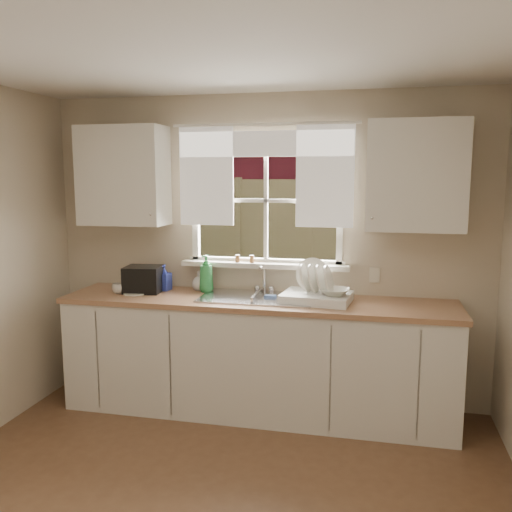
% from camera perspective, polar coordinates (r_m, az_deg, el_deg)
% --- Properties ---
extents(room_walls, '(3.62, 4.02, 2.50)m').
position_cam_1_polar(room_walls, '(2.48, -8.74, -6.02)').
color(room_walls, beige).
rests_on(room_walls, ground).
extents(ceiling, '(3.60, 4.00, 0.02)m').
position_cam_1_polar(ceiling, '(2.55, -8.86, 23.07)').
color(ceiling, silver).
rests_on(ceiling, room_walls).
extents(window, '(1.38, 0.16, 1.06)m').
position_cam_1_polar(window, '(4.41, 1.00, 3.69)').
color(window, white).
rests_on(window, room_walls).
extents(curtains, '(1.50, 0.03, 0.81)m').
position_cam_1_polar(curtains, '(4.34, 0.88, 9.54)').
color(curtains, white).
rests_on(curtains, room_walls).
extents(base_cabinets, '(3.00, 0.62, 0.87)m').
position_cam_1_polar(base_cabinets, '(4.32, 0.09, -10.70)').
color(base_cabinets, silver).
rests_on(base_cabinets, ground).
extents(countertop, '(3.04, 0.65, 0.04)m').
position_cam_1_polar(countertop, '(4.19, 0.09, -4.82)').
color(countertop, '#A47452').
rests_on(countertop, base_cabinets).
extents(upper_cabinet_left, '(0.70, 0.33, 0.80)m').
position_cam_1_polar(upper_cabinet_left, '(4.60, -13.77, 8.20)').
color(upper_cabinet_left, silver).
rests_on(upper_cabinet_left, room_walls).
extents(upper_cabinet_right, '(0.70, 0.33, 0.80)m').
position_cam_1_polar(upper_cabinet_right, '(4.13, 16.47, 8.09)').
color(upper_cabinet_right, silver).
rests_on(upper_cabinet_right, room_walls).
extents(wall_outlet, '(0.08, 0.01, 0.12)m').
position_cam_1_polar(wall_outlet, '(4.35, 12.37, -1.95)').
color(wall_outlet, beige).
rests_on(wall_outlet, room_walls).
extents(sill_jars, '(0.16, 0.04, 0.06)m').
position_cam_1_polar(sill_jars, '(4.42, -1.20, -0.29)').
color(sill_jars, brown).
rests_on(sill_jars, window).
extents(backyard, '(20.00, 10.00, 6.13)m').
position_cam_1_polar(backyard, '(10.84, 11.36, 16.86)').
color(backyard, '#335421').
rests_on(backyard, ground).
extents(sink, '(0.88, 0.52, 0.40)m').
position_cam_1_polar(sink, '(4.23, 0.18, -5.40)').
color(sink, '#B7B7BC').
rests_on(sink, countertop).
extents(dish_rack, '(0.54, 0.43, 0.31)m').
position_cam_1_polar(dish_rack, '(4.11, 6.39, -3.89)').
color(dish_rack, white).
rests_on(dish_rack, countertop).
extents(bowl, '(0.24, 0.24, 0.05)m').
position_cam_1_polar(bowl, '(4.04, 8.30, -3.76)').
color(bowl, beige).
rests_on(bowl, dish_rack).
extents(soap_bottle_a, '(0.15, 0.15, 0.30)m').
position_cam_1_polar(soap_bottle_a, '(4.43, -5.26, -1.84)').
color(soap_bottle_a, '#2F9047').
rests_on(soap_bottle_a, countertop).
extents(soap_bottle_b, '(0.11, 0.11, 0.21)m').
position_cam_1_polar(soap_bottle_b, '(4.55, -9.63, -2.25)').
color(soap_bottle_b, '#3243BC').
rests_on(soap_bottle_b, countertop).
extents(soap_bottle_c, '(0.17, 0.17, 0.16)m').
position_cam_1_polar(soap_bottle_c, '(4.50, -5.95, -2.60)').
color(soap_bottle_c, beige).
rests_on(soap_bottle_c, countertop).
extents(saucer, '(0.19, 0.19, 0.01)m').
position_cam_1_polar(saucer, '(4.47, -12.57, -3.84)').
color(saucer, silver).
rests_on(saucer, countertop).
extents(cup, '(0.12, 0.12, 0.08)m').
position_cam_1_polar(cup, '(4.50, -14.26, -3.34)').
color(cup, beige).
rests_on(cup, countertop).
extents(black_appliance, '(0.31, 0.28, 0.21)m').
position_cam_1_polar(black_appliance, '(4.51, -11.75, -2.40)').
color(black_appliance, black).
rests_on(black_appliance, countertop).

